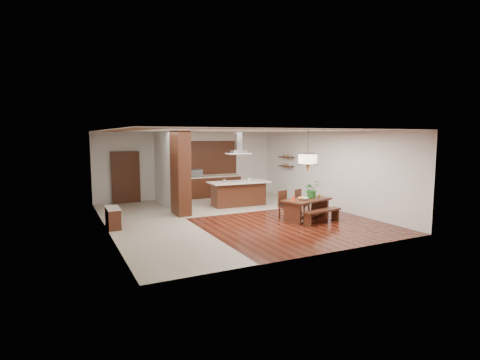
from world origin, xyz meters
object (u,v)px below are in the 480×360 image
dining_bench (322,216)px  kitchen_island (238,193)px  foliage_plant (312,189)px  fruit_bowl (303,199)px  hallway_console (113,218)px  dining_chair_left (287,205)px  dining_chair_right (302,203)px  pendant_lantern (308,151)px  dining_table (307,204)px  range_hood (238,143)px  microwave (195,173)px  island_cup (249,180)px

dining_bench → kitchen_island: bearing=105.8°
foliage_plant → fruit_bowl: (-0.46, -0.18, -0.26)m
hallway_console → dining_chair_left: size_ratio=0.95×
dining_chair_right → pendant_lantern: size_ratio=0.69×
dining_table → range_hood: 3.86m
dining_chair_right → range_hood: bearing=90.4°
dining_chair_left → hallway_console: bearing=151.0°
hallway_console → dining_chair_right: (6.09, -1.03, 0.14)m
dining_chair_right → pendant_lantern: (-0.26, -0.60, 1.79)m
hallway_console → microwave: 5.71m
dining_chair_left → fruit_bowl: (0.33, -0.46, 0.26)m
dining_table → microwave: bearing=108.1°
pendant_lantern → range_hood: 3.34m
pendant_lantern → kitchen_island: pendant_lantern is taller
hallway_console → microwave: size_ratio=1.49×
range_hood → microwave: (-0.93, 2.42, -1.35)m
dining_table → dining_chair_right: dining_chair_right is taller
fruit_bowl → dining_bench: bearing=-53.7°
kitchen_island → pendant_lantern: bearing=-71.5°
pendant_lantern → microwave: bearing=108.1°
hallway_console → dining_table: size_ratio=0.48×
kitchen_island → range_hood: size_ratio=2.65×
dining_table → foliage_plant: 0.55m
dining_chair_left → island_cup: island_cup is taller
dining_chair_left → fruit_bowl: 0.62m
dining_table → dining_bench: size_ratio=1.22×
dining_chair_right → pendant_lantern: pendant_lantern is taller
dining_chair_left → microwave: (-1.30, 5.25, 0.65)m
dining_table → range_hood: (-0.90, 3.20, 1.96)m
hallway_console → range_hood: range_hood is taller
hallway_console → kitchen_island: size_ratio=0.37×
dining_chair_left → dining_chair_right: dining_chair_left is taller
range_hood → island_cup: size_ratio=6.75×
dining_chair_right → foliage_plant: size_ratio=1.54×
range_hood → dining_chair_right: bearing=-65.9°
dining_chair_right → range_hood: size_ratio=1.00×
fruit_bowl → dining_chair_left: bearing=126.2°
microwave → fruit_bowl: bearing=-84.5°
dining_bench → foliage_plant: 1.03m
hallway_console → dining_chair_right: 6.18m
dining_chair_left → kitchen_island: kitchen_island is taller
dining_bench → kitchen_island: size_ratio=0.63×
hallway_console → kitchen_island: bearing=17.7°
dining_chair_left → pendant_lantern: 1.90m
pendant_lantern → foliage_plant: size_ratio=2.23×
pendant_lantern → kitchen_island: 3.76m
dining_table → fruit_bowl: fruit_bowl is taller
dining_bench → island_cup: 3.80m
range_hood → hallway_console: bearing=-162.3°
dining_bench → dining_chair_left: (-0.70, 0.95, 0.26)m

